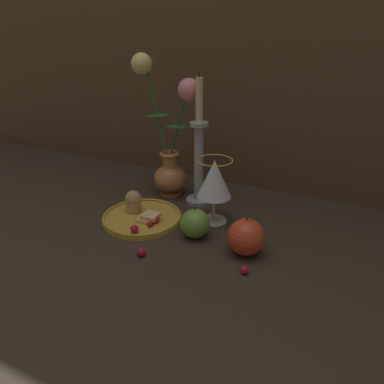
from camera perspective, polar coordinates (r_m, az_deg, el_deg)
ground_plane at (r=0.94m, az=-3.85°, el=-5.26°), size 2.40×2.40×0.00m
vase at (r=1.06m, az=-3.46°, el=6.67°), size 0.18×0.10×0.40m
plate_with_pastries at (r=0.97m, az=-7.89°, el=-3.57°), size 0.20×0.20×0.07m
wine_glass at (r=0.92m, az=3.42°, el=1.70°), size 0.09×0.09×0.17m
candlestick at (r=1.02m, az=1.05°, el=5.20°), size 0.07×0.07×0.35m
apple_beside_vase at (r=0.83m, az=8.23°, el=-6.81°), size 0.08×0.08×0.09m
apple_near_glass at (r=0.88m, az=0.44°, el=-4.82°), size 0.07×0.07×0.08m
berry_near_plate at (r=0.83m, az=-7.74°, el=-9.05°), size 0.02×0.02×0.02m
berry_front_center at (r=0.78m, az=8.04°, el=-11.69°), size 0.02×0.02×0.02m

